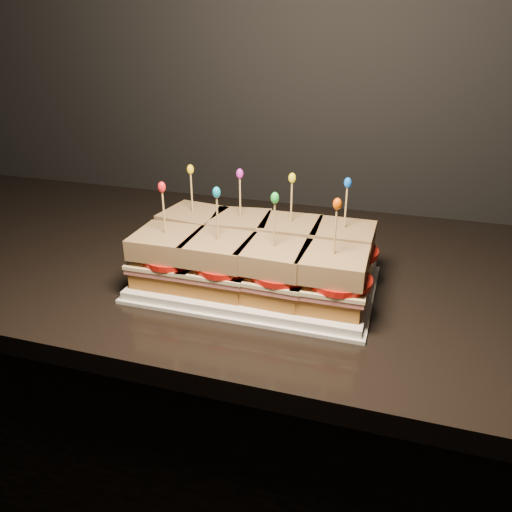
# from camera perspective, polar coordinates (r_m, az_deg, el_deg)

# --- Properties ---
(cabinet) EXTENTS (2.30, 0.65, 0.84)m
(cabinet) POSITION_cam_1_polar(r_m,az_deg,el_deg) (1.25, -8.84, -18.39)
(cabinet) COLOR black
(cabinet) RESTS_ON ground
(granite_slab) EXTENTS (2.34, 0.69, 0.03)m
(granite_slab) POSITION_cam_1_polar(r_m,az_deg,el_deg) (1.00, -10.46, 0.10)
(granite_slab) COLOR black
(granite_slab) RESTS_ON cabinet
(platter) EXTENTS (0.37, 0.23, 0.02)m
(platter) POSITION_cam_1_polar(r_m,az_deg,el_deg) (0.83, 0.00, -2.87)
(platter) COLOR white
(platter) RESTS_ON granite_slab
(platter_rim) EXTENTS (0.39, 0.24, 0.01)m
(platter_rim) POSITION_cam_1_polar(r_m,az_deg,el_deg) (0.84, 0.00, -3.24)
(platter_rim) COLOR white
(platter_rim) RESTS_ON granite_slab
(sandwich_0_bread_bot) EXTENTS (0.11, 0.11, 0.03)m
(sandwich_0_bread_bot) POSITION_cam_1_polar(r_m,az_deg,el_deg) (0.91, -7.01, 1.01)
(sandwich_0_bread_bot) COLOR brown
(sandwich_0_bread_bot) RESTS_ON platter
(sandwich_0_ham) EXTENTS (0.12, 0.11, 0.01)m
(sandwich_0_ham) POSITION_cam_1_polar(r_m,az_deg,el_deg) (0.90, -7.07, 2.00)
(sandwich_0_ham) COLOR #BD585B
(sandwich_0_ham) RESTS_ON sandwich_0_bread_bot
(sandwich_0_cheese) EXTENTS (0.12, 0.12, 0.01)m
(sandwich_0_cheese) POSITION_cam_1_polar(r_m,az_deg,el_deg) (0.90, -7.09, 2.41)
(sandwich_0_cheese) COLOR beige
(sandwich_0_cheese) RESTS_ON sandwich_0_ham
(sandwich_0_tomato) EXTENTS (0.09, 0.09, 0.01)m
(sandwich_0_tomato) POSITION_cam_1_polar(r_m,az_deg,el_deg) (0.89, -6.56, 2.63)
(sandwich_0_tomato) COLOR red
(sandwich_0_tomato) RESTS_ON sandwich_0_cheese
(sandwich_0_bread_top) EXTENTS (0.11, 0.11, 0.03)m
(sandwich_0_bread_top) POSITION_cam_1_polar(r_m,az_deg,el_deg) (0.89, -7.19, 4.10)
(sandwich_0_bread_top) COLOR #4C260B
(sandwich_0_bread_top) RESTS_ON sandwich_0_tomato
(sandwich_0_pick) EXTENTS (0.00, 0.00, 0.09)m
(sandwich_0_pick) POSITION_cam_1_polar(r_m,az_deg,el_deg) (0.88, -7.35, 6.94)
(sandwich_0_pick) COLOR tan
(sandwich_0_pick) RESTS_ON sandwich_0_bread_top
(sandwich_0_frill) EXTENTS (0.01, 0.01, 0.02)m
(sandwich_0_frill) POSITION_cam_1_polar(r_m,az_deg,el_deg) (0.86, -7.51, 9.78)
(sandwich_0_frill) COLOR yellow
(sandwich_0_frill) RESTS_ON sandwich_0_pick
(sandwich_1_bread_bot) EXTENTS (0.11, 0.11, 0.03)m
(sandwich_1_bread_bot) POSITION_cam_1_polar(r_m,az_deg,el_deg) (0.88, -1.74, 0.33)
(sandwich_1_bread_bot) COLOR brown
(sandwich_1_bread_bot) RESTS_ON platter
(sandwich_1_ham) EXTENTS (0.12, 0.11, 0.01)m
(sandwich_1_ham) POSITION_cam_1_polar(r_m,az_deg,el_deg) (0.87, -1.75, 1.35)
(sandwich_1_ham) COLOR #BD585B
(sandwich_1_ham) RESTS_ON sandwich_1_bread_bot
(sandwich_1_cheese) EXTENTS (0.12, 0.12, 0.01)m
(sandwich_1_cheese) POSITION_cam_1_polar(r_m,az_deg,el_deg) (0.87, -1.76, 1.78)
(sandwich_1_cheese) COLOR beige
(sandwich_1_cheese) RESTS_ON sandwich_1_ham
(sandwich_1_tomato) EXTENTS (0.09, 0.09, 0.01)m
(sandwich_1_tomato) POSITION_cam_1_polar(r_m,az_deg,el_deg) (0.86, -1.13, 1.99)
(sandwich_1_tomato) COLOR red
(sandwich_1_tomato) RESTS_ON sandwich_1_cheese
(sandwich_1_bread_top) EXTENTS (0.11, 0.11, 0.03)m
(sandwich_1_bread_top) POSITION_cam_1_polar(r_m,az_deg,el_deg) (0.86, -1.78, 3.52)
(sandwich_1_bread_top) COLOR #4C260B
(sandwich_1_bread_top) RESTS_ON sandwich_1_tomato
(sandwich_1_pick) EXTENTS (0.00, 0.00, 0.09)m
(sandwich_1_pick) POSITION_cam_1_polar(r_m,az_deg,el_deg) (0.84, -1.82, 6.45)
(sandwich_1_pick) COLOR tan
(sandwich_1_pick) RESTS_ON sandwich_1_bread_top
(sandwich_1_frill) EXTENTS (0.01, 0.01, 0.02)m
(sandwich_1_frill) POSITION_cam_1_polar(r_m,az_deg,el_deg) (0.83, -1.87, 9.40)
(sandwich_1_frill) COLOR #C221B8
(sandwich_1_frill) RESTS_ON sandwich_1_pick
(sandwich_2_bread_bot) EXTENTS (0.10, 0.10, 0.03)m
(sandwich_2_bread_bot) POSITION_cam_1_polar(r_m,az_deg,el_deg) (0.86, 3.86, -0.39)
(sandwich_2_bread_bot) COLOR brown
(sandwich_2_bread_bot) RESTS_ON platter
(sandwich_2_ham) EXTENTS (0.11, 0.10, 0.01)m
(sandwich_2_ham) POSITION_cam_1_polar(r_m,az_deg,el_deg) (0.85, 3.89, 0.65)
(sandwich_2_ham) COLOR #BD585B
(sandwich_2_ham) RESTS_ON sandwich_2_bread_bot
(sandwich_2_cheese) EXTENTS (0.11, 0.11, 0.01)m
(sandwich_2_cheese) POSITION_cam_1_polar(r_m,az_deg,el_deg) (0.85, 3.91, 1.08)
(sandwich_2_cheese) COLOR beige
(sandwich_2_cheese) RESTS_ON sandwich_2_ham
(sandwich_2_tomato) EXTENTS (0.09, 0.09, 0.01)m
(sandwich_2_tomato) POSITION_cam_1_polar(r_m,az_deg,el_deg) (0.84, 4.62, 1.29)
(sandwich_2_tomato) COLOR red
(sandwich_2_tomato) RESTS_ON sandwich_2_cheese
(sandwich_2_bread_top) EXTENTS (0.10, 0.10, 0.03)m
(sandwich_2_bread_top) POSITION_cam_1_polar(r_m,az_deg,el_deg) (0.84, 3.96, 2.86)
(sandwich_2_bread_top) COLOR #4C260B
(sandwich_2_bread_top) RESTS_ON sandwich_2_tomato
(sandwich_2_pick) EXTENTS (0.00, 0.00, 0.09)m
(sandwich_2_pick) POSITION_cam_1_polar(r_m,az_deg,el_deg) (0.82, 4.06, 5.87)
(sandwich_2_pick) COLOR tan
(sandwich_2_pick) RESTS_ON sandwich_2_bread_top
(sandwich_2_frill) EXTENTS (0.01, 0.01, 0.02)m
(sandwich_2_frill) POSITION_cam_1_polar(r_m,az_deg,el_deg) (0.81, 4.15, 8.88)
(sandwich_2_frill) COLOR yellow
(sandwich_2_frill) RESTS_ON sandwich_2_pick
(sandwich_3_bread_bot) EXTENTS (0.10, 0.10, 0.03)m
(sandwich_3_bread_bot) POSITION_cam_1_polar(r_m,az_deg,el_deg) (0.84, 9.70, -1.14)
(sandwich_3_bread_bot) COLOR brown
(sandwich_3_bread_bot) RESTS_ON platter
(sandwich_3_ham) EXTENTS (0.10, 0.10, 0.01)m
(sandwich_3_ham) POSITION_cam_1_polar(r_m,az_deg,el_deg) (0.84, 9.78, -0.09)
(sandwich_3_ham) COLOR #BD585B
(sandwich_3_ham) RESTS_ON sandwich_3_bread_bot
(sandwich_3_cheese) EXTENTS (0.11, 0.10, 0.01)m
(sandwich_3_cheese) POSITION_cam_1_polar(r_m,az_deg,el_deg) (0.83, 9.81, 0.35)
(sandwich_3_cheese) COLOR beige
(sandwich_3_cheese) RESTS_ON sandwich_3_ham
(sandwich_3_tomato) EXTENTS (0.09, 0.09, 0.01)m
(sandwich_3_tomato) POSITION_cam_1_polar(r_m,az_deg,el_deg) (0.83, 10.61, 0.55)
(sandwich_3_tomato) COLOR red
(sandwich_3_tomato) RESTS_ON sandwich_3_cheese
(sandwich_3_bread_top) EXTENTS (0.10, 0.10, 0.03)m
(sandwich_3_bread_top) POSITION_cam_1_polar(r_m,az_deg,el_deg) (0.82, 9.96, 2.15)
(sandwich_3_bread_top) COLOR #4C260B
(sandwich_3_bread_top) RESTS_ON sandwich_3_tomato
(sandwich_3_pick) EXTENTS (0.00, 0.00, 0.09)m
(sandwich_3_pick) POSITION_cam_1_polar(r_m,az_deg,el_deg) (0.81, 10.20, 5.19)
(sandwich_3_pick) COLOR tan
(sandwich_3_pick) RESTS_ON sandwich_3_bread_top
(sandwich_3_frill) EXTENTS (0.01, 0.01, 0.02)m
(sandwich_3_frill) POSITION_cam_1_polar(r_m,az_deg,el_deg) (0.79, 10.44, 8.24)
(sandwich_3_frill) COLOR blue
(sandwich_3_frill) RESTS_ON sandwich_3_pick
(sandwich_4_bread_bot) EXTENTS (0.10, 0.10, 0.03)m
(sandwich_4_bread_bot) POSITION_cam_1_polar(r_m,az_deg,el_deg) (0.82, -9.94, -1.84)
(sandwich_4_bread_bot) COLOR brown
(sandwich_4_bread_bot) RESTS_ON platter
(sandwich_4_ham) EXTENTS (0.11, 0.10, 0.01)m
(sandwich_4_ham) POSITION_cam_1_polar(r_m,az_deg,el_deg) (0.82, -10.03, -0.77)
(sandwich_4_ham) COLOR #BD585B
(sandwich_4_ham) RESTS_ON sandwich_4_bread_bot
(sandwich_4_cheese) EXTENTS (0.11, 0.10, 0.01)m
(sandwich_4_cheese) POSITION_cam_1_polar(r_m,az_deg,el_deg) (0.81, -10.06, -0.32)
(sandwich_4_cheese) COLOR beige
(sandwich_4_cheese) RESTS_ON sandwich_4_ham
(sandwich_4_tomato) EXTENTS (0.09, 0.09, 0.01)m
(sandwich_4_tomato) POSITION_cam_1_polar(r_m,az_deg,el_deg) (0.80, -9.52, -0.12)
(sandwich_4_tomato) COLOR red
(sandwich_4_tomato) RESTS_ON sandwich_4_cheese
(sandwich_4_bread_top) EXTENTS (0.10, 0.10, 0.03)m
(sandwich_4_bread_top) POSITION_cam_1_polar(r_m,az_deg,el_deg) (0.80, -10.21, 1.51)
(sandwich_4_bread_top) COLOR #4C260B
(sandwich_4_bread_top) RESTS_ON sandwich_4_tomato
(sandwich_4_pick) EXTENTS (0.00, 0.00, 0.09)m
(sandwich_4_pick) POSITION_cam_1_polar(r_m,az_deg,el_deg) (0.79, -10.46, 4.62)
(sandwich_4_pick) COLOR tan
(sandwich_4_pick) RESTS_ON sandwich_4_bread_top
(sandwich_4_frill) EXTENTS (0.01, 0.01, 0.02)m
(sandwich_4_frill) POSITION_cam_1_polar(r_m,az_deg,el_deg) (0.77, -10.72, 7.75)
(sandwich_4_frill) COLOR red
(sandwich_4_frill) RESTS_ON sandwich_4_pick
(sandwich_5_bread_bot) EXTENTS (0.10, 0.10, 0.03)m
(sandwich_5_bread_bot) POSITION_cam_1_polar(r_m,az_deg,el_deg) (0.79, -4.19, -2.71)
(sandwich_5_bread_bot) COLOR brown
(sandwich_5_bread_bot) RESTS_ON platter
(sandwich_5_ham) EXTENTS (0.11, 0.10, 0.01)m
(sandwich_5_ham) POSITION_cam_1_polar(r_m,az_deg,el_deg) (0.78, -4.23, -1.60)
(sandwich_5_ham) COLOR #BD585B
(sandwich_5_ham) RESTS_ON sandwich_5_bread_bot
(sandwich_5_cheese) EXTENTS (0.11, 0.10, 0.01)m
(sandwich_5_cheese) POSITION_cam_1_polar(r_m,az_deg,el_deg) (0.78, -4.25, -1.14)
(sandwich_5_cheese) COLOR beige
(sandwich_5_cheese) RESTS_ON sandwich_5_ham
(sandwich_5_tomato) EXTENTS (0.09, 0.09, 0.01)m
(sandwich_5_tomato) POSITION_cam_1_polar(r_m,az_deg,el_deg) (0.77, -3.59, -0.94)
(sandwich_5_tomato) COLOR red
(sandwich_5_tomato) RESTS_ON sandwich_5_cheese
(sandwich_5_bread_top) EXTENTS (0.10, 0.10, 0.03)m
(sandwich_5_bread_top) POSITION_cam_1_polar(r_m,az_deg,el_deg) (0.77, -4.31, 0.76)
(sandwich_5_bread_top) COLOR #4C260B
(sandwich_5_bread_top) RESTS_ON sandwich_5_tomato
(sandwich_5_pick) EXTENTS (0.00, 0.00, 0.09)m
(sandwich_5_pick) POSITION_cam_1_polar(r_m,az_deg,el_deg) (0.75, -4.43, 4.00)
(sandwich_5_pick) COLOR tan
(sandwich_5_pick) RESTS_ON sandwich_5_bread_top
(sandwich_5_frill) EXTENTS (0.01, 0.01, 0.02)m
(sandwich_5_frill) POSITION_cam_1_polar(r_m,az_deg,el_deg) (0.74, -4.54, 7.27)
(sandwich_5_frill) COLOR #0E92BE
(sandwich_5_frill) RESTS_ON sandwich_5_pick
(sandwich_6_bread_bot) EXTENTS (0.10, 0.10, 0.03)m
(sandwich_6_bread_bot) POSITION_cam_1_polar(r_m,az_deg,el_deg) (0.77, 2.00, -3.62)
(sandwich_6_bread_bot) COLOR brown
(sandwich_6_bread_bot) RESTS_ON platter
(sandwich_6_ham) EXTENTS (0.11, 0.10, 0.01)m
(sandwich_6_ham) POSITION_cam_1_polar(r_m,az_deg,el_deg) (0.76, 2.02, -2.48)
(sandwich_6_ham) COLOR #BD585B
(sandwich_6_ham) RESTS_ON sandwich_6_bread_bot
(sandwich_6_cheese) EXTENTS (0.11, 0.11, 0.01)m
(sandwich_6_cheese) POSITION_cam_1_polar(r_m,az_deg,el_deg) (0.76, 2.03, -2.01)
(sandwich_6_cheese) COLOR beige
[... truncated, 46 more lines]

